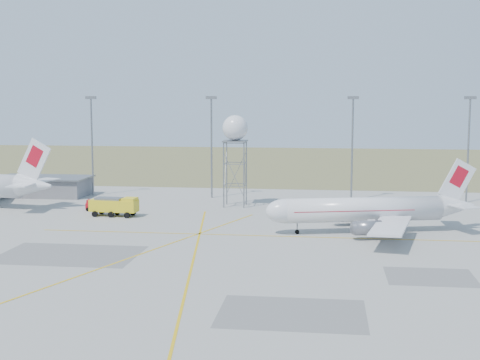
# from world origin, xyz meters

# --- Properties ---
(ground) EXTENTS (400.00, 400.00, 0.00)m
(ground) POSITION_xyz_m (0.00, 0.00, 0.00)
(ground) COLOR #A4A59F
(ground) RESTS_ON ground
(grass_strip) EXTENTS (400.00, 120.00, 0.03)m
(grass_strip) POSITION_xyz_m (0.00, 140.00, 0.01)
(grass_strip) COLOR olive
(grass_strip) RESTS_ON ground
(building_grey) EXTENTS (19.00, 10.00, 3.90)m
(building_grey) POSITION_xyz_m (-45.00, 64.00, 1.97)
(building_grey) COLOR slate
(building_grey) RESTS_ON ground
(mast_a) EXTENTS (2.20, 0.50, 20.50)m
(mast_a) POSITION_xyz_m (-35.00, 66.00, 12.07)
(mast_a) COLOR slate
(mast_a) RESTS_ON ground
(mast_b) EXTENTS (2.20, 0.50, 20.50)m
(mast_b) POSITION_xyz_m (-10.00, 66.00, 12.07)
(mast_b) COLOR slate
(mast_b) RESTS_ON ground
(mast_c) EXTENTS (2.20, 0.50, 20.50)m
(mast_c) POSITION_xyz_m (18.00, 66.00, 12.07)
(mast_c) COLOR slate
(mast_c) RESTS_ON ground
(mast_d) EXTENTS (2.20, 0.50, 20.50)m
(mast_d) POSITION_xyz_m (40.00, 66.00, 12.07)
(mast_d) COLOR slate
(mast_d) RESTS_ON ground
(airliner_main) EXTENTS (32.31, 30.76, 11.10)m
(airliner_main) POSITION_xyz_m (19.20, 34.72, 3.40)
(airliner_main) COLOR silver
(airliner_main) RESTS_ON ground
(radar_tower) EXTENTS (4.70, 4.70, 17.02)m
(radar_tower) POSITION_xyz_m (-3.83, 56.14, 9.55)
(radar_tower) COLOR slate
(radar_tower) RESTS_ON ground
(fire_truck) EXTENTS (8.39, 3.81, 3.28)m
(fire_truck) POSITION_xyz_m (-22.84, 43.01, 1.57)
(fire_truck) COLOR yellow
(fire_truck) RESTS_ON ground
(baggage_tug) EXTENTS (2.70, 2.27, 1.95)m
(baggage_tug) POSITION_xyz_m (-28.61, 48.00, 0.74)
(baggage_tug) COLOR red
(baggage_tug) RESTS_ON ground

